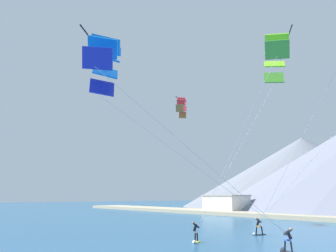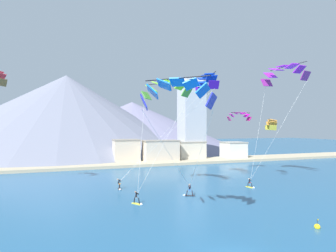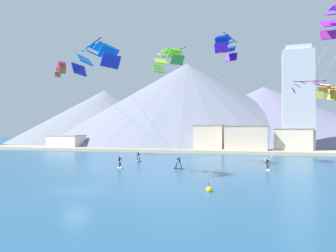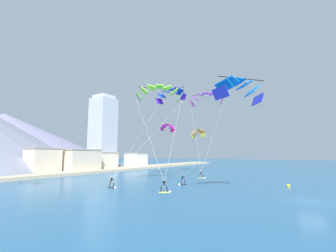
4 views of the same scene
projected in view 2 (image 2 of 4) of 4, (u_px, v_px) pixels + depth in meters
kitesurfer_near_lead at (188, 192)px, 37.71m from camera, size 1.77×1.00×1.76m
kitesurfer_near_trail at (119, 186)px, 41.70m from camera, size 0.66×1.76×1.78m
kitesurfer_mid_center at (251, 185)px, 42.91m from camera, size 0.78×1.79×1.63m
kitesurfer_far_left at (138, 200)px, 33.54m from camera, size 1.35×1.64×1.79m
parafoil_kite_near_lead at (177, 91)px, 25.05m from camera, size 9.73×14.02×13.17m
parafoil_kite_near_trail at (206, 82)px, 45.21m from camera, size 15.90×7.19×17.65m
parafoil_kite_mid_center at (284, 72)px, 48.27m from camera, size 11.30×9.06×20.19m
parafoil_kite_far_left at (166, 87)px, 40.00m from camera, size 8.68×8.22×15.68m
parafoil_kite_distant_high_outer at (271, 123)px, 49.52m from camera, size 3.33×4.65×2.13m
parafoil_kite_distant_mid_solo at (239, 115)px, 57.21m from camera, size 5.58×1.73×1.99m
race_marker_buoy at (317, 227)px, 25.47m from camera, size 0.56×0.56×1.02m
shoreline_strip at (122, 164)px, 68.87m from camera, size 180.00×10.00×0.70m
shore_building_promenade_mid at (190, 151)px, 80.04m from camera, size 8.55×6.60×5.80m
shore_building_quay_east at (126, 151)px, 73.38m from camera, size 7.28×5.87×6.68m
shore_building_quay_west at (233, 151)px, 82.01m from camera, size 6.64×6.33×5.52m
shore_building_old_town at (161, 152)px, 73.43m from camera, size 9.98×5.30×6.44m
highrise_tower at (191, 120)px, 82.19m from camera, size 7.00×7.00×25.18m
mountain_peak_west_ridge at (132, 125)px, 129.94m from camera, size 103.34×103.34×22.85m
mountain_peak_east_shoulder at (66, 113)px, 114.47m from camera, size 111.50×111.50×33.01m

